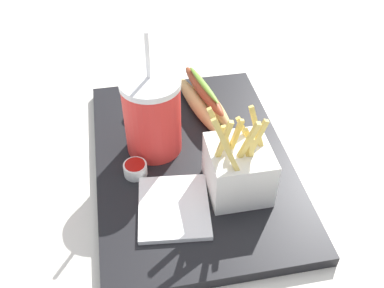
{
  "coord_description": "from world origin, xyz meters",
  "views": [
    {
      "loc": [
        -0.53,
        0.1,
        0.54
      ],
      "look_at": [
        0.0,
        0.0,
        0.05
      ],
      "focal_mm": 40.88,
      "sensor_mm": 36.0,
      "label": 1
    }
  ],
  "objects_px": {
    "hot_dog_1": "(203,99)",
    "ketchup_cup_1": "(135,112)",
    "fries_basket": "(238,168)",
    "napkin_stack": "(174,207)",
    "soda_cup": "(152,115)",
    "ketchup_cup_2": "(135,169)"
  },
  "relations": [
    {
      "from": "hot_dog_1",
      "to": "ketchup_cup_2",
      "type": "height_order",
      "value": "hot_dog_1"
    },
    {
      "from": "soda_cup",
      "to": "fries_basket",
      "type": "relative_size",
      "value": 1.37
    },
    {
      "from": "ketchup_cup_2",
      "to": "soda_cup",
      "type": "bearing_deg",
      "value": -32.99
    },
    {
      "from": "ketchup_cup_1",
      "to": "napkin_stack",
      "type": "height_order",
      "value": "ketchup_cup_1"
    },
    {
      "from": "napkin_stack",
      "to": "hot_dog_1",
      "type": "bearing_deg",
      "value": -21.96
    },
    {
      "from": "ketchup_cup_1",
      "to": "napkin_stack",
      "type": "bearing_deg",
      "value": -171.18
    },
    {
      "from": "soda_cup",
      "to": "hot_dog_1",
      "type": "relative_size",
      "value": 1.17
    },
    {
      "from": "fries_basket",
      "to": "ketchup_cup_1",
      "type": "bearing_deg",
      "value": 33.68
    },
    {
      "from": "soda_cup",
      "to": "ketchup_cup_1",
      "type": "bearing_deg",
      "value": 15.51
    },
    {
      "from": "soda_cup",
      "to": "ketchup_cup_1",
      "type": "xyz_separation_m",
      "value": [
        0.09,
        0.03,
        -0.06
      ]
    },
    {
      "from": "hot_dog_1",
      "to": "ketchup_cup_1",
      "type": "distance_m",
      "value": 0.13
    },
    {
      "from": "hot_dog_1",
      "to": "ketchup_cup_2",
      "type": "bearing_deg",
      "value": 135.87
    },
    {
      "from": "soda_cup",
      "to": "napkin_stack",
      "type": "xyz_separation_m",
      "value": [
        -0.15,
        -0.01,
        -0.07
      ]
    },
    {
      "from": "fries_basket",
      "to": "soda_cup",
      "type": "bearing_deg",
      "value": 43.92
    },
    {
      "from": "ketchup_cup_1",
      "to": "ketchup_cup_2",
      "type": "bearing_deg",
      "value": 174.98
    },
    {
      "from": "soda_cup",
      "to": "ketchup_cup_2",
      "type": "height_order",
      "value": "soda_cup"
    },
    {
      "from": "ketchup_cup_1",
      "to": "ketchup_cup_2",
      "type": "height_order",
      "value": "ketchup_cup_2"
    },
    {
      "from": "soda_cup",
      "to": "hot_dog_1",
      "type": "height_order",
      "value": "soda_cup"
    },
    {
      "from": "soda_cup",
      "to": "fries_basket",
      "type": "xyz_separation_m",
      "value": [
        -0.12,
        -0.12,
        -0.03
      ]
    },
    {
      "from": "hot_dog_1",
      "to": "ketchup_cup_1",
      "type": "relative_size",
      "value": 5.85
    },
    {
      "from": "soda_cup",
      "to": "napkin_stack",
      "type": "bearing_deg",
      "value": -175.57
    },
    {
      "from": "ketchup_cup_2",
      "to": "hot_dog_1",
      "type": "bearing_deg",
      "value": -44.13
    }
  ]
}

